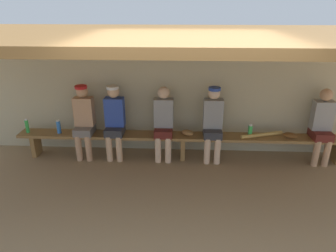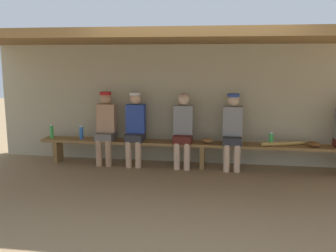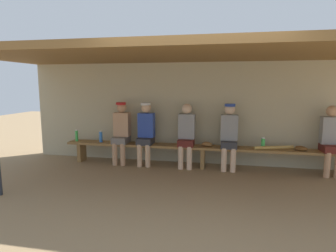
# 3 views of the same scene
# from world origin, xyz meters

# --- Properties ---
(ground_plane) EXTENTS (24.00, 24.00, 0.00)m
(ground_plane) POSITION_xyz_m (0.00, 0.00, 0.00)
(ground_plane) COLOR #937754
(back_wall) EXTENTS (8.00, 0.20, 2.20)m
(back_wall) POSITION_xyz_m (0.00, 2.00, 1.10)
(back_wall) COLOR #B7AD8C
(back_wall) RESTS_ON ground
(dugout_roof) EXTENTS (8.00, 2.80, 0.12)m
(dugout_roof) POSITION_xyz_m (0.00, 0.70, 2.26)
(dugout_roof) COLOR brown
(dugout_roof) RESTS_ON back_wall
(bench) EXTENTS (6.00, 0.36, 0.46)m
(bench) POSITION_xyz_m (0.00, 1.55, 0.39)
(bench) COLOR olive
(bench) RESTS_ON ground
(player_in_red) EXTENTS (0.34, 0.42, 1.34)m
(player_in_red) POSITION_xyz_m (-0.35, 1.55, 0.73)
(player_in_red) COLOR #591E19
(player_in_red) RESTS_ON ground
(player_leftmost) EXTENTS (0.34, 0.42, 1.34)m
(player_leftmost) POSITION_xyz_m (0.52, 1.55, 0.75)
(player_leftmost) COLOR #333338
(player_leftmost) RESTS_ON ground
(player_with_sunglasses) EXTENTS (0.34, 0.42, 1.34)m
(player_with_sunglasses) POSITION_xyz_m (-1.23, 1.55, 0.75)
(player_with_sunglasses) COLOR #333338
(player_with_sunglasses) RESTS_ON ground
(player_in_blue) EXTENTS (0.34, 0.42, 1.34)m
(player_in_blue) POSITION_xyz_m (-1.79, 1.55, 0.75)
(player_in_blue) COLOR slate
(player_in_blue) RESTS_ON ground
(water_bottle_clear) EXTENTS (0.06, 0.06, 0.26)m
(water_bottle_clear) POSITION_xyz_m (-2.85, 1.53, 0.59)
(water_bottle_clear) COLOR green
(water_bottle_clear) RESTS_ON bench
(water_bottle_green) EXTENTS (0.07, 0.07, 0.23)m
(water_bottle_green) POSITION_xyz_m (1.18, 1.53, 0.57)
(water_bottle_green) COLOR green
(water_bottle_green) RESTS_ON bench
(water_bottle_blue) EXTENTS (0.07, 0.07, 0.25)m
(water_bottle_blue) POSITION_xyz_m (-2.26, 1.53, 0.58)
(water_bottle_blue) COLOR blue
(water_bottle_blue) RESTS_ON bench
(baseball_glove_dark_brown) EXTENTS (0.29, 0.27, 0.09)m
(baseball_glove_dark_brown) POSITION_xyz_m (0.08, 1.55, 0.51)
(baseball_glove_dark_brown) COLOR olive
(baseball_glove_dark_brown) RESTS_ON bench
(baseball_glove_tan) EXTENTS (0.29, 0.27, 0.09)m
(baseball_glove_tan) POSITION_xyz_m (1.89, 1.52, 0.51)
(baseball_glove_tan) COLOR brown
(baseball_glove_tan) RESTS_ON bench
(baseball_bat) EXTENTS (0.79, 0.30, 0.07)m
(baseball_bat) POSITION_xyz_m (1.40, 1.55, 0.49)
(baseball_bat) COLOR tan
(baseball_bat) RESTS_ON bench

